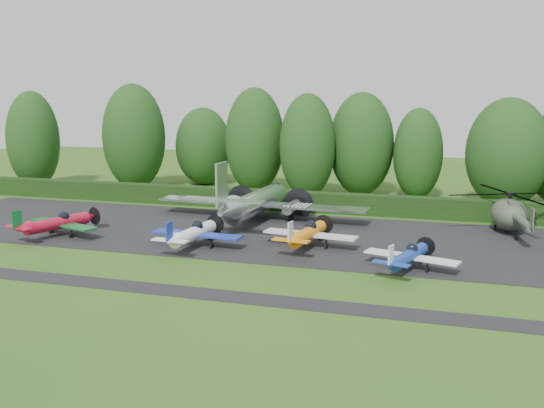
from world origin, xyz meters
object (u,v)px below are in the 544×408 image
(transport_plane, at_px, (255,203))
(light_plane_orange, at_px, (308,233))
(light_plane_white, at_px, (194,233))
(light_plane_red, at_px, (58,223))
(light_plane_blue, at_px, (409,256))
(helicopter, at_px, (509,212))

(transport_plane, distance_m, light_plane_orange, 10.79)
(light_plane_white, height_order, light_plane_orange, light_plane_orange)
(light_plane_red, distance_m, light_plane_white, 12.41)
(light_plane_blue, bearing_deg, light_plane_orange, 136.97)
(light_plane_white, bearing_deg, light_plane_orange, 11.75)
(light_plane_red, bearing_deg, transport_plane, 17.78)
(helicopter, bearing_deg, light_plane_orange, -137.75)
(light_plane_red, xyz_separation_m, light_plane_white, (12.41, -0.21, -0.00))
(light_plane_red, distance_m, helicopter, 38.14)
(light_plane_orange, height_order, helicopter, helicopter)
(light_plane_orange, xyz_separation_m, helicopter, (15.21, 10.10, 0.69))
(helicopter, bearing_deg, light_plane_red, -152.48)
(light_plane_orange, bearing_deg, light_plane_red, 179.21)
(light_plane_orange, bearing_deg, light_plane_blue, -33.19)
(light_plane_blue, bearing_deg, light_plane_red, 159.95)
(helicopter, bearing_deg, light_plane_blue, -108.90)
(light_plane_red, bearing_deg, light_plane_blue, -22.43)
(light_plane_red, xyz_separation_m, helicopter, (36.09, 12.33, 0.69))
(light_plane_white, xyz_separation_m, light_plane_orange, (8.47, 2.44, 0.01))
(transport_plane, relative_size, light_plane_white, 2.64)
(transport_plane, distance_m, helicopter, 22.27)
(transport_plane, relative_size, light_plane_orange, 2.63)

